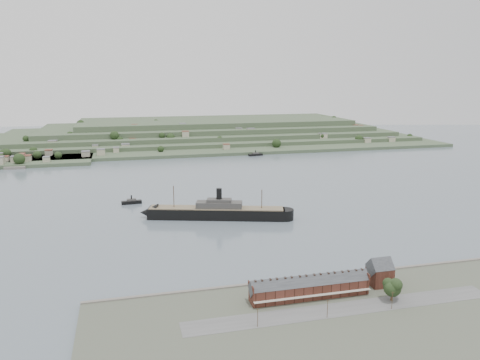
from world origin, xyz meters
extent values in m
plane|color=slate|center=(0.00, 0.00, 0.00)|extent=(1400.00, 1400.00, 0.00)
cube|color=#4C5142|center=(0.00, -188.00, 1.00)|extent=(220.00, 80.00, 2.00)
cube|color=slate|center=(0.00, -149.00, 1.30)|extent=(220.00, 2.00, 2.60)
cube|color=#595959|center=(0.00, -182.00, 2.05)|extent=(140.00, 12.00, 0.10)
cube|color=#442218|center=(-10.00, -168.00, 5.50)|extent=(55.00, 8.00, 7.00)
cube|color=#323539|center=(-10.00, -168.00, 9.00)|extent=(55.60, 8.15, 8.15)
cube|color=beige|center=(-10.00, -172.80, 5.00)|extent=(55.00, 1.60, 0.25)
cube|color=#442218|center=(-37.50, -168.00, 10.00)|extent=(0.50, 8.40, 3.00)
cube|color=#442218|center=(17.50, -168.00, 10.00)|extent=(0.50, 8.40, 3.00)
cube|color=black|center=(-32.00, -168.00, 11.40)|extent=(0.90, 1.40, 3.20)
cube|color=black|center=(-26.50, -168.00, 11.40)|extent=(0.90, 1.40, 3.20)
cube|color=black|center=(-12.75, -168.00, 11.40)|extent=(0.90, 1.40, 3.20)
cube|color=black|center=(-7.25, -168.00, 11.40)|extent=(0.90, 1.40, 3.20)
cube|color=black|center=(6.50, -168.00, 11.40)|extent=(0.90, 1.40, 3.20)
cube|color=black|center=(12.00, -168.00, 11.40)|extent=(0.90, 1.40, 3.20)
cube|color=#442218|center=(27.50, -164.00, 6.50)|extent=(10.00, 10.00, 9.00)
cube|color=#323539|center=(27.50, -164.00, 11.00)|extent=(10.40, 10.18, 10.18)
cube|color=#354830|center=(0.00, 360.00, 2.00)|extent=(760.00, 260.00, 4.00)
cube|color=#354830|center=(20.00, 385.00, 6.50)|extent=(680.00, 220.00, 5.00)
cube|color=#354830|center=(35.00, 400.00, 12.00)|extent=(600.00, 200.00, 6.00)
cube|color=#354830|center=(50.00, 415.00, 18.50)|extent=(520.00, 180.00, 7.00)
cube|color=#354830|center=(65.00, 430.00, 26.00)|extent=(440.00, 160.00, 8.00)
cube|color=#354830|center=(-200.00, 250.00, 2.00)|extent=(150.00, 90.00, 4.00)
cube|color=slate|center=(-205.00, 208.00, 1.40)|extent=(22.00, 14.00, 2.80)
cube|color=black|center=(-25.67, -32.92, 3.80)|extent=(97.23, 40.83, 7.60)
cone|color=black|center=(-72.39, -18.73, 3.80)|extent=(16.24, 16.24, 13.02)
cylinder|color=black|center=(21.06, -47.10, 3.80)|extent=(13.02, 13.02, 7.60)
cube|color=#74664D|center=(-25.67, -32.92, 7.92)|extent=(94.84, 39.16, 0.65)
cube|color=#3F3E3B|center=(-23.59, -33.55, 10.31)|extent=(33.99, 18.80, 4.34)
cube|color=#3F3E3B|center=(-23.59, -33.55, 13.24)|extent=(18.82, 12.31, 2.71)
cylinder|color=black|center=(-23.59, -33.55, 17.36)|extent=(3.91, 3.91, 9.77)
cylinder|color=#4A3522|center=(-54.74, -24.09, 15.19)|extent=(0.54, 0.54, 17.36)
cylinder|color=#4A3522|center=(5.48, -42.37, 14.11)|extent=(0.54, 0.54, 15.19)
cube|color=black|center=(-83.65, 22.92, 1.27)|extent=(16.15, 5.41, 2.54)
cube|color=#3F3E3B|center=(-83.65, 22.92, 3.18)|extent=(7.38, 3.91, 1.91)
cylinder|color=black|center=(-83.65, 22.92, 5.29)|extent=(1.06, 1.06, 3.71)
cube|color=black|center=(78.26, 225.00, 1.26)|extent=(19.49, 8.40, 2.52)
cube|color=#3F3E3B|center=(78.26, 225.00, 3.15)|extent=(9.09, 5.59, 1.89)
cylinder|color=black|center=(78.26, 225.00, 5.24)|extent=(1.05, 1.05, 3.67)
cylinder|color=#4A3522|center=(24.20, -180.10, 4.15)|extent=(1.03, 1.03, 4.30)
sphere|color=black|center=(24.20, -180.10, 8.02)|extent=(7.74, 7.74, 7.74)
sphere|color=black|center=(26.35, -179.24, 8.88)|extent=(6.02, 6.02, 6.02)
sphere|color=black|center=(22.47, -181.40, 8.45)|extent=(5.51, 5.51, 5.51)
sphere|color=black|center=(24.63, -182.00, 10.18)|extent=(5.16, 5.16, 5.16)
camera|label=1|loc=(-88.48, -349.31, 99.23)|focal=35.00mm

